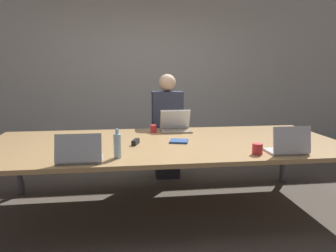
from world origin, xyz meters
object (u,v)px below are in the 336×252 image
(laptop_far_center, at_px, (176,125))
(person_far_center, at_px, (167,128))
(laptop_near_left, at_px, (79,154))
(cup_far_center, at_px, (153,129))
(cup_near_right, at_px, (257,149))
(bottle_near_left, at_px, (117,145))
(stapler, at_px, (136,142))
(laptop_near_right, at_px, (288,146))

(laptop_far_center, xyz_separation_m, person_far_center, (-0.04, 0.46, -0.11))
(laptop_near_left, height_order, cup_far_center, laptop_near_left)
(laptop_near_left, bearing_deg, cup_far_center, -120.94)
(cup_far_center, bearing_deg, cup_near_right, -54.05)
(cup_near_right, bearing_deg, bottle_near_left, 177.87)
(cup_near_right, bearing_deg, laptop_far_center, 115.03)
(laptop_near_left, height_order, laptop_far_center, laptop_far_center)
(laptop_far_center, height_order, person_far_center, person_far_center)
(stapler, bearing_deg, person_far_center, 85.43)
(bottle_near_left, height_order, stapler, bottle_near_left)
(bottle_near_left, xyz_separation_m, laptop_near_right, (1.50, -0.07, -0.03))
(person_far_center, xyz_separation_m, cup_near_right, (0.59, -1.63, 0.09))
(person_far_center, distance_m, cup_near_right, 1.73)
(laptop_near_left, xyz_separation_m, laptop_near_right, (1.80, 0.03, 0.00))
(laptop_near_left, distance_m, bottle_near_left, 0.32)
(laptop_near_left, bearing_deg, stapler, -129.27)
(laptop_far_center, bearing_deg, laptop_near_right, -55.27)
(bottle_near_left, height_order, cup_far_center, bottle_near_left)
(person_far_center, bearing_deg, cup_near_right, -70.16)
(cup_far_center, distance_m, stapler, 0.65)
(laptop_near_left, distance_m, laptop_far_center, 1.56)
(cup_near_right, bearing_deg, person_far_center, 109.84)
(bottle_near_left, distance_m, laptop_far_center, 1.31)
(stapler, bearing_deg, cup_near_right, -8.19)
(laptop_near_left, distance_m, person_far_center, 1.92)
(laptop_far_center, relative_size, cup_near_right, 3.73)
(bottle_near_left, relative_size, cup_far_center, 2.76)
(laptop_far_center, bearing_deg, stapler, -128.24)
(laptop_near_right, bearing_deg, stapler, -22.38)
(cup_far_center, relative_size, stapler, 0.58)
(laptop_far_center, xyz_separation_m, cup_far_center, (-0.27, -0.04, -0.03))
(bottle_near_left, bearing_deg, laptop_near_right, -2.53)
(laptop_near_right, height_order, cup_near_right, laptop_near_right)
(cup_far_center, distance_m, cup_near_right, 1.39)
(person_far_center, relative_size, cup_far_center, 15.52)
(laptop_near_right, bearing_deg, laptop_near_left, 0.92)
(laptop_near_left, height_order, person_far_center, person_far_center)
(bottle_near_left, relative_size, laptop_near_right, 0.73)
(cup_far_center, xyz_separation_m, laptop_near_right, (1.10, -1.15, 0.03))
(cup_far_center, xyz_separation_m, cup_near_right, (0.82, -1.13, 0.00))
(laptop_near_right, bearing_deg, cup_far_center, -46.32)
(laptop_near_left, relative_size, laptop_near_right, 1.07)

